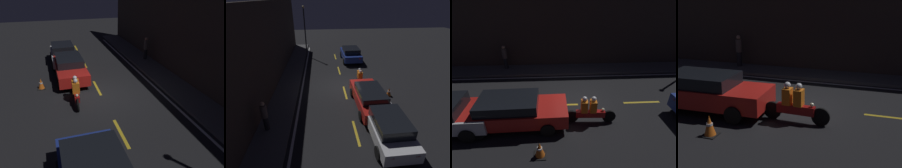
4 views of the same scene
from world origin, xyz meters
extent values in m
plane|color=black|center=(0.00, 0.00, 0.00)|extent=(56.00, 56.00, 0.00)
cube|color=#4C4C4F|center=(0.00, 4.52, 0.07)|extent=(28.00, 1.82, 0.14)
cube|color=#382D28|center=(0.00, 5.58, 3.22)|extent=(28.00, 0.30, 6.45)
cube|color=gold|center=(-10.00, 0.00, 0.00)|extent=(2.00, 0.14, 0.01)
cube|color=gold|center=(-5.50, 0.00, 0.00)|extent=(2.00, 0.14, 0.01)
cube|color=gold|center=(-1.00, 0.00, 0.00)|extent=(2.00, 0.14, 0.01)
cube|color=gold|center=(3.50, 0.00, 0.00)|extent=(2.00, 0.14, 0.01)
cube|color=silver|center=(0.00, 3.36, 0.00)|extent=(25.20, 0.14, 0.01)
cube|color=silver|center=(-6.00, -1.51, 0.64)|extent=(4.02, 1.78, 0.63)
cube|color=black|center=(-6.20, -1.51, 1.22)|extent=(2.22, 1.59, 0.53)
cube|color=red|center=(-7.98, -0.96, 0.79)|extent=(0.06, 0.20, 0.10)
cube|color=red|center=(-7.97, -2.09, 0.79)|extent=(0.06, 0.20, 0.10)
cylinder|color=black|center=(-4.77, -0.64, 0.32)|extent=(0.64, 0.19, 0.64)
cylinder|color=black|center=(-4.75, -2.34, 0.32)|extent=(0.64, 0.19, 0.64)
cylinder|color=black|center=(-7.25, -0.67, 0.32)|extent=(0.64, 0.19, 0.64)
cylinder|color=black|center=(-7.23, -2.37, 0.32)|extent=(0.64, 0.19, 0.64)
cube|color=red|center=(-3.00, -1.33, 0.63)|extent=(4.63, 1.87, 0.65)
cube|color=black|center=(-3.23, -1.34, 1.17)|extent=(2.56, 1.66, 0.44)
cube|color=red|center=(-5.28, -0.79, 0.79)|extent=(0.06, 0.20, 0.10)
cube|color=red|center=(-5.26, -1.95, 0.79)|extent=(0.06, 0.20, 0.10)
cylinder|color=black|center=(-1.59, -0.43, 0.30)|extent=(0.61, 0.19, 0.61)
cylinder|color=black|center=(-1.56, -2.18, 0.30)|extent=(0.61, 0.19, 0.61)
cylinder|color=black|center=(-4.44, -0.48, 0.30)|extent=(0.61, 0.19, 0.61)
cylinder|color=black|center=(-4.41, -2.23, 0.30)|extent=(0.61, 0.19, 0.61)
cube|color=red|center=(4.43, -1.06, 0.85)|extent=(0.06, 0.20, 0.10)
cube|color=red|center=(4.45, -2.29, 0.85)|extent=(0.06, 0.20, 0.10)
cylinder|color=black|center=(5.19, -0.74, 0.35)|extent=(0.70, 0.19, 0.70)
cylinder|color=black|center=(1.23, -1.44, 0.31)|extent=(0.62, 0.11, 0.62)
cylinder|color=black|center=(-0.48, -1.36, 0.31)|extent=(0.62, 0.13, 0.62)
cube|color=maroon|center=(0.37, -1.40, 0.46)|extent=(1.32, 0.31, 0.30)
sphere|color=#F2EABF|center=(0.93, -1.43, 0.69)|extent=(0.14, 0.14, 0.14)
cube|color=orange|center=(0.47, -1.41, 0.88)|extent=(0.30, 0.37, 0.55)
sphere|color=silver|center=(0.47, -1.41, 1.27)|extent=(0.22, 0.22, 0.22)
cube|color=orange|center=(0.07, -1.38, 0.88)|extent=(0.30, 0.37, 0.55)
sphere|color=silver|center=(0.07, -1.38, 1.27)|extent=(0.22, 0.22, 0.22)
cube|color=black|center=(-1.82, -3.17, 0.01)|extent=(0.47, 0.47, 0.03)
cone|color=orange|center=(-1.82, -3.17, 0.34)|extent=(0.36, 0.36, 0.62)
cylinder|color=white|center=(-1.82, -3.17, 0.37)|extent=(0.20, 0.20, 0.07)
cylinder|color=black|center=(-4.86, 4.84, 0.54)|extent=(0.28, 0.28, 0.80)
cylinder|color=#594C47|center=(-4.86, 4.84, 1.29)|extent=(0.34, 0.34, 0.71)
sphere|color=tan|center=(-4.86, 4.84, 1.76)|extent=(0.23, 0.23, 0.23)
camera|label=1|loc=(10.49, -2.45, 5.71)|focal=35.00mm
camera|label=2|loc=(-12.70, 1.71, 6.69)|focal=28.00mm
camera|label=3|loc=(-1.18, -7.65, 5.47)|focal=28.00mm
camera|label=4|loc=(3.17, -10.67, 4.26)|focal=50.00mm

